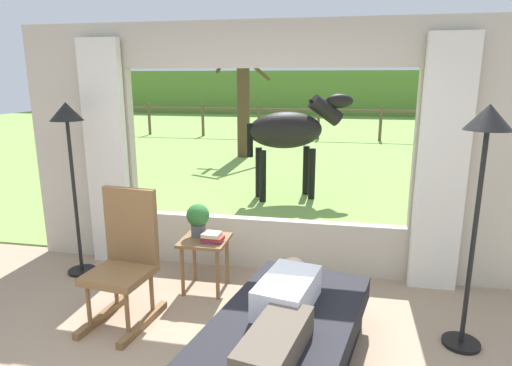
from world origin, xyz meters
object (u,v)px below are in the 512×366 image
(rocking_chair, at_px, (126,258))
(book_stack, at_px, (212,237))
(horse, at_px, (291,131))
(pasture_tree, at_px, (243,93))
(reclining_person, at_px, (284,307))
(floor_lamp_left, at_px, (69,137))
(floor_lamp_right, at_px, (484,155))
(recliner_sofa, at_px, (284,344))
(side_table, at_px, (205,248))
(potted_plant, at_px, (198,218))

(rocking_chair, bearing_deg, book_stack, 49.95)
(horse, bearing_deg, pasture_tree, -178.88)
(reclining_person, distance_m, pasture_tree, 8.65)
(rocking_chair, height_order, floor_lamp_left, floor_lamp_left)
(floor_lamp_right, height_order, pasture_tree, pasture_tree)
(recliner_sofa, height_order, horse, horse)
(rocking_chair, bearing_deg, recliner_sofa, -11.42)
(side_table, xyz_separation_m, floor_lamp_right, (2.21, -0.50, 1.06))
(potted_plant, height_order, book_stack, potted_plant)
(book_stack, xyz_separation_m, pasture_tree, (-1.35, 7.24, 1.07))
(side_table, xyz_separation_m, floor_lamp_left, (-1.41, 0.11, 1.01))
(pasture_tree, bearing_deg, potted_plant, -80.66)
(book_stack, distance_m, floor_lamp_left, 1.75)
(reclining_person, distance_m, rocking_chair, 1.49)
(recliner_sofa, distance_m, floor_lamp_right, 1.90)
(side_table, xyz_separation_m, pasture_tree, (-1.25, 7.17, 1.21))
(book_stack, height_order, pasture_tree, pasture_tree)
(rocking_chair, height_order, side_table, rocking_chair)
(potted_plant, height_order, floor_lamp_left, floor_lamp_left)
(reclining_person, xyz_separation_m, rocking_chair, (-1.40, 0.51, 0.02))
(reclining_person, bearing_deg, floor_lamp_right, 37.08)
(recliner_sofa, height_order, floor_lamp_right, floor_lamp_right)
(book_stack, distance_m, floor_lamp_right, 2.34)
(horse, bearing_deg, recliner_sofa, -16.51)
(potted_plant, xyz_separation_m, book_stack, (0.18, -0.12, -0.14))
(floor_lamp_left, xyz_separation_m, floor_lamp_right, (3.61, -0.62, 0.05))
(rocking_chair, bearing_deg, side_table, 58.10)
(potted_plant, distance_m, floor_lamp_left, 1.52)
(floor_lamp_left, bearing_deg, potted_plant, -2.28)
(recliner_sofa, bearing_deg, potted_plant, 142.49)
(side_table, height_order, pasture_tree, pasture_tree)
(potted_plant, relative_size, floor_lamp_right, 0.17)
(side_table, height_order, horse, horse)
(side_table, relative_size, potted_plant, 1.63)
(potted_plant, bearing_deg, side_table, -36.87)
(floor_lamp_left, distance_m, floor_lamp_right, 3.67)
(recliner_sofa, height_order, side_table, side_table)
(side_table, height_order, potted_plant, potted_plant)
(floor_lamp_right, bearing_deg, floor_lamp_left, 170.33)
(recliner_sofa, distance_m, book_stack, 1.34)
(potted_plant, bearing_deg, floor_lamp_right, -13.82)
(pasture_tree, bearing_deg, book_stack, -79.47)
(book_stack, height_order, floor_lamp_left, floor_lamp_left)
(recliner_sofa, xyz_separation_m, floor_lamp_left, (-2.31, 1.19, 1.22))
(rocking_chair, xyz_separation_m, side_table, (0.49, 0.61, -0.12))
(reclining_person, xyz_separation_m, book_stack, (-0.81, 1.06, 0.04))
(recliner_sofa, xyz_separation_m, pasture_tree, (-2.16, 8.25, 1.41))
(rocking_chair, relative_size, floor_lamp_right, 0.61)
(rocking_chair, relative_size, book_stack, 5.31)
(potted_plant, relative_size, horse, 0.18)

